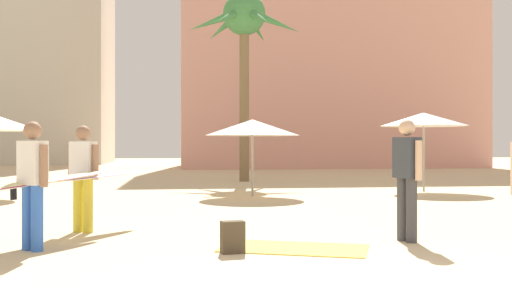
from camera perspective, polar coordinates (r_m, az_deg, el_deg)
name	(u,v)px	position (r m, az deg, el deg)	size (l,w,h in m)	color
hotel_pink	(326,44)	(40.08, 6.79, 9.65)	(19.23, 8.08, 16.46)	#DB9989
palm_tree_far_left	(244,27)	(23.50, -1.19, 11.32)	(4.44, 4.14, 7.42)	brown
cafe_umbrella_2	(252,128)	(16.27, -0.35, 1.61)	(2.64, 2.64, 2.13)	gray
cafe_umbrella_3	(424,119)	(18.66, 15.98, 2.31)	(2.64, 2.64, 2.41)	gray
beach_towel	(294,248)	(8.12, 3.74, -10.07)	(1.95, 1.02, 0.01)	#F4CC4C
backpack	(232,238)	(7.76, -2.31, -9.07)	(0.33, 0.28, 0.42)	#443827
person_far_right	(82,176)	(9.77, -16.59, -2.96)	(2.11, 2.79, 1.73)	gold
person_near_left	(35,181)	(8.54, -20.68, -3.36)	(2.05, 2.72, 1.73)	blue
person_mid_left	(407,174)	(8.87, 14.45, -2.87)	(0.34, 0.60, 1.79)	#3D3D42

